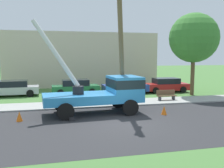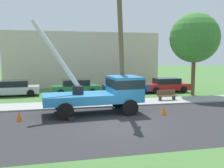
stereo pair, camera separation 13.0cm
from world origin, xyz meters
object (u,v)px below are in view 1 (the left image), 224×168
(traffic_cone_ahead, at_px, (164,110))
(parked_sedan_green, at_px, (75,87))
(leaning_utility_pole, at_px, (121,44))
(utility_truck, at_px, (106,91))
(roadside_tree_near, at_px, (194,38))
(parked_sedan_red, at_px, (166,85))
(park_bench, at_px, (166,95))
(traffic_cone_behind, at_px, (19,116))
(parked_sedan_silver, at_px, (14,88))
(parked_sedan_blue, at_px, (125,86))

(traffic_cone_ahead, xyz_separation_m, parked_sedan_green, (-4.72, 9.55, 0.43))
(leaning_utility_pole, bearing_deg, utility_truck, -143.53)
(traffic_cone_ahead, xyz_separation_m, roadside_tree_near, (5.93, 6.72, 5.01))
(traffic_cone_ahead, relative_size, parked_sedan_green, 0.13)
(parked_sedan_red, height_order, park_bench, parked_sedan_red)
(traffic_cone_behind, distance_m, parked_sedan_red, 15.69)
(parked_sedan_red, relative_size, park_bench, 2.77)
(traffic_cone_ahead, relative_size, park_bench, 0.35)
(park_bench, bearing_deg, traffic_cone_ahead, -116.88)
(parked_sedan_green, bearing_deg, traffic_cone_ahead, -63.72)
(park_bench, bearing_deg, parked_sedan_silver, 156.08)
(parked_sedan_green, height_order, parked_sedan_red, same)
(traffic_cone_ahead, bearing_deg, parked_sedan_silver, 136.19)
(utility_truck, distance_m, roadside_tree_near, 11.46)
(parked_sedan_silver, distance_m, park_bench, 13.69)
(utility_truck, distance_m, parked_sedan_red, 11.00)
(utility_truck, distance_m, parked_sedan_green, 8.24)
(parked_sedan_blue, xyz_separation_m, roadside_tree_near, (5.85, -2.40, 4.58))
(leaning_utility_pole, relative_size, parked_sedan_red, 1.96)
(parked_sedan_green, bearing_deg, traffic_cone_behind, -113.28)
(leaning_utility_pole, bearing_deg, park_bench, 24.16)
(traffic_cone_behind, bearing_deg, park_bench, 19.98)
(park_bench, distance_m, roadside_tree_near, 6.55)
(leaning_utility_pole, bearing_deg, parked_sedan_red, 45.66)
(park_bench, bearing_deg, traffic_cone_behind, -160.02)
(traffic_cone_ahead, bearing_deg, roadside_tree_near, 48.54)
(parked_sedan_red, height_order, roadside_tree_near, roadside_tree_near)
(parked_sedan_blue, bearing_deg, traffic_cone_behind, -135.07)
(leaning_utility_pole, height_order, parked_sedan_silver, leaning_utility_pole)
(parked_sedan_silver, distance_m, parked_sedan_blue, 10.42)
(utility_truck, bearing_deg, traffic_cone_ahead, -22.47)
(utility_truck, relative_size, parked_sedan_blue, 1.57)
(leaning_utility_pole, bearing_deg, parked_sedan_blue, 71.45)
(parked_sedan_silver, relative_size, parked_sedan_blue, 1.01)
(traffic_cone_behind, distance_m, parked_sedan_green, 9.97)
(parked_sedan_silver, distance_m, roadside_tree_near, 17.17)
(utility_truck, bearing_deg, leaning_utility_pole, 36.47)
(utility_truck, height_order, park_bench, utility_truck)
(traffic_cone_ahead, distance_m, parked_sedan_red, 10.12)
(traffic_cone_behind, height_order, parked_sedan_green, parked_sedan_green)
(traffic_cone_ahead, height_order, traffic_cone_behind, same)
(leaning_utility_pole, relative_size, parked_sedan_green, 1.96)
(leaning_utility_pole, relative_size, park_bench, 5.44)
(utility_truck, distance_m, leaning_utility_pole, 3.45)
(leaning_utility_pole, distance_m, parked_sedan_silver, 11.69)
(leaning_utility_pole, xyz_separation_m, parked_sedan_red, (6.57, 6.72, -3.75))
(parked_sedan_silver, xyz_separation_m, park_bench, (12.51, -5.55, -0.25))
(leaning_utility_pole, bearing_deg, roadside_tree_near, 28.15)
(utility_truck, height_order, traffic_cone_ahead, utility_truck)
(leaning_utility_pole, height_order, roadside_tree_near, leaning_utility_pole)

